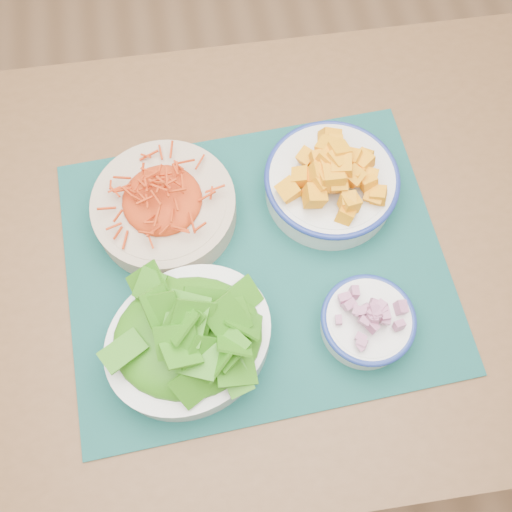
{
  "coord_description": "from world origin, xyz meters",
  "views": [
    {
      "loc": [
        -0.22,
        -0.66,
        1.58
      ],
      "look_at": [
        -0.16,
        -0.33,
        0.78
      ],
      "focal_mm": 40.0,
      "sensor_mm": 36.0,
      "label": 1
    }
  ],
  "objects_px": {
    "lettuce_bowl": "(188,337)",
    "onion_bowl": "(368,321)",
    "placemat": "(256,264)",
    "carrot_bowl": "(163,204)",
    "table": "(235,268)",
    "squash_bowl": "(332,177)"
  },
  "relations": [
    {
      "from": "lettuce_bowl",
      "to": "onion_bowl",
      "type": "distance_m",
      "value": 0.26
    },
    {
      "from": "placemat",
      "to": "carrot_bowl",
      "type": "xyz_separation_m",
      "value": [
        -0.13,
        0.11,
        0.04
      ]
    },
    {
      "from": "placemat",
      "to": "lettuce_bowl",
      "type": "bearing_deg",
      "value": -137.63
    },
    {
      "from": "carrot_bowl",
      "to": "lettuce_bowl",
      "type": "bearing_deg",
      "value": -86.68
    },
    {
      "from": "table",
      "to": "carrot_bowl",
      "type": "bearing_deg",
      "value": 145.7
    },
    {
      "from": "table",
      "to": "onion_bowl",
      "type": "xyz_separation_m",
      "value": [
        0.17,
        -0.16,
        0.13
      ]
    },
    {
      "from": "table",
      "to": "squash_bowl",
      "type": "bearing_deg",
      "value": 23.06
    },
    {
      "from": "table",
      "to": "squash_bowl",
      "type": "height_order",
      "value": "squash_bowl"
    },
    {
      "from": "carrot_bowl",
      "to": "squash_bowl",
      "type": "relative_size",
      "value": 1.0
    },
    {
      "from": "table",
      "to": "carrot_bowl",
      "type": "xyz_separation_m",
      "value": [
        -0.1,
        0.07,
        0.14
      ]
    },
    {
      "from": "carrot_bowl",
      "to": "onion_bowl",
      "type": "height_order",
      "value": "carrot_bowl"
    },
    {
      "from": "lettuce_bowl",
      "to": "onion_bowl",
      "type": "xyz_separation_m",
      "value": [
        0.26,
        -0.01,
        -0.02
      ]
    },
    {
      "from": "carrot_bowl",
      "to": "lettuce_bowl",
      "type": "xyz_separation_m",
      "value": [
        0.01,
        -0.22,
        0.01
      ]
    },
    {
      "from": "table",
      "to": "placemat",
      "type": "relative_size",
      "value": 2.13
    },
    {
      "from": "placemat",
      "to": "lettuce_bowl",
      "type": "xyz_separation_m",
      "value": [
        -0.12,
        -0.11,
        0.06
      ]
    },
    {
      "from": "table",
      "to": "squash_bowl",
      "type": "relative_size",
      "value": 4.74
    },
    {
      "from": "table",
      "to": "placemat",
      "type": "height_order",
      "value": "placemat"
    },
    {
      "from": "carrot_bowl",
      "to": "placemat",
      "type": "bearing_deg",
      "value": -39.45
    },
    {
      "from": "placemat",
      "to": "lettuce_bowl",
      "type": "height_order",
      "value": "lettuce_bowl"
    },
    {
      "from": "squash_bowl",
      "to": "lettuce_bowl",
      "type": "height_order",
      "value": "lettuce_bowl"
    },
    {
      "from": "placemat",
      "to": "onion_bowl",
      "type": "xyz_separation_m",
      "value": [
        0.14,
        -0.13,
        0.04
      ]
    },
    {
      "from": "placemat",
      "to": "squash_bowl",
      "type": "relative_size",
      "value": 2.23
    }
  ]
}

